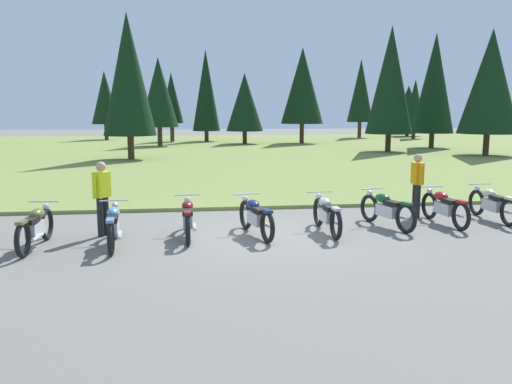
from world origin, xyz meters
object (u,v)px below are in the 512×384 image
motorcycle_red (444,207)px  motorcycle_cream (492,204)px  motorcycle_sky_blue (113,225)px  rider_with_back_turned (102,194)px  motorcycle_olive (35,227)px  motorcycle_silver (327,214)px  rider_in_hivis_vest (417,181)px  motorcycle_navy (256,216)px  motorcycle_british_green (387,209)px  motorcycle_maroon (188,218)px

motorcycle_red → motorcycle_cream: 1.46m
motorcycle_sky_blue → rider_with_back_turned: size_ratio=1.26×
motorcycle_red → motorcycle_sky_blue: bearing=-171.9°
motorcycle_olive → rider_with_back_turned: size_ratio=1.26×
motorcycle_olive → motorcycle_silver: 6.26m
rider_in_hivis_vest → motorcycle_navy: bearing=-161.1°
motorcycle_silver → motorcycle_cream: same height
motorcycle_cream → motorcycle_british_green: bearing=-172.4°
motorcycle_british_green → rider_in_hivis_vest: 1.70m
motorcycle_cream → rider_with_back_turned: bearing=-177.5°
motorcycle_olive → motorcycle_sky_blue: bearing=-1.6°
motorcycle_sky_blue → rider_in_hivis_vest: bearing=15.4°
motorcycle_olive → motorcycle_silver: same height
motorcycle_cream → rider_with_back_turned: size_ratio=1.26×
motorcycle_maroon → rider_in_hivis_vest: size_ratio=1.26×
motorcycle_maroon → motorcycle_silver: (3.16, 0.06, 0.00)m
motorcycle_sky_blue → motorcycle_navy: size_ratio=1.02×
motorcycle_silver → motorcycle_cream: size_ratio=1.00×
motorcycle_navy → motorcycle_cream: bearing=7.9°
motorcycle_british_green → motorcycle_red: bearing=4.1°
motorcycle_maroon → motorcycle_olive: bearing=-170.5°
motorcycle_british_green → motorcycle_silver: bearing=-166.5°
motorcycle_maroon → motorcycle_navy: same height
rider_in_hivis_vest → motorcycle_maroon: bearing=-165.8°
motorcycle_sky_blue → rider_in_hivis_vest: 7.78m
motorcycle_olive → motorcycle_navy: (4.58, 0.49, 0.00)m
motorcycle_maroon → motorcycle_silver: bearing=1.1°
motorcycle_cream → rider_in_hivis_vest: 1.92m
motorcycle_olive → motorcycle_red: (9.34, 1.06, 0.00)m
motorcycle_olive → motorcycle_maroon: bearing=9.5°
motorcycle_red → motorcycle_cream: (1.43, 0.28, 0.00)m
motorcycle_maroon → rider_in_hivis_vest: (5.96, 1.51, 0.51)m
motorcycle_british_green → motorcycle_olive: bearing=-173.0°
motorcycle_navy → motorcycle_maroon: bearing=179.2°
motorcycle_silver → motorcycle_red: 3.14m
motorcycle_sky_blue → motorcycle_british_green: same height
motorcycle_olive → rider_with_back_turned: (1.20, 0.92, 0.51)m
motorcycle_maroon → motorcycle_silver: size_ratio=1.00×
motorcycle_sky_blue → rider_with_back_turned: bearing=110.1°
motorcycle_navy → motorcycle_british_green: same height
motorcycle_british_green → rider_with_back_turned: rider_with_back_turned is taller
motorcycle_silver → motorcycle_british_green: 1.62m
motorcycle_cream → motorcycle_red: bearing=-168.8°
motorcycle_sky_blue → motorcycle_navy: same height
motorcycle_sky_blue → rider_in_hivis_vest: rider_in_hivis_vest is taller
motorcycle_sky_blue → motorcycle_maroon: (1.53, 0.56, 0.00)m
motorcycle_red → rider_in_hivis_vest: bearing=107.3°
motorcycle_silver → rider_in_hivis_vest: rider_in_hivis_vest is taller
rider_in_hivis_vest → motorcycle_olive: bearing=-167.4°
motorcycle_navy → rider_in_hivis_vest: size_ratio=1.24×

